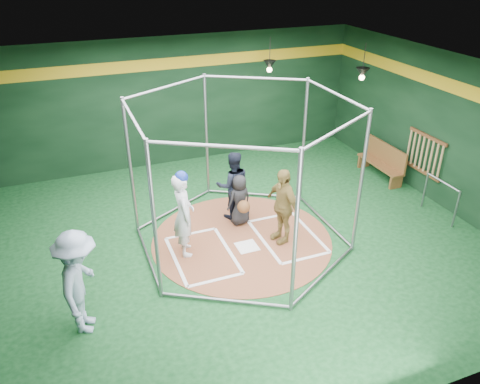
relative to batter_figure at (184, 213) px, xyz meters
name	(u,v)px	position (x,y,z in m)	size (l,w,h in m)	color
room_shell	(242,164)	(1.22, 0.01, 0.84)	(10.10, 9.10, 3.53)	#0C3716
clay_disc	(242,239)	(1.22, 0.00, -0.91)	(3.80, 3.80, 0.01)	brown
home_plate	(247,247)	(1.22, -0.30, -0.89)	(0.43, 0.43, 0.01)	white
batter_box_left	(202,255)	(0.27, -0.25, -0.90)	(1.17, 1.77, 0.01)	white
batter_box_right	(287,236)	(2.17, -0.25, -0.90)	(1.17, 1.77, 0.01)	white
batting_cage	(242,176)	(1.22, 0.00, 0.59)	(4.05, 4.67, 3.00)	gray
bat_rack	(424,154)	(6.15, 0.40, 0.14)	(0.07, 1.25, 0.98)	brown
pendant_lamp_near	(270,65)	(3.42, 3.60, 1.83)	(0.34, 0.34, 0.90)	black
pendant_lamp_far	(362,73)	(5.22, 2.00, 1.83)	(0.34, 0.34, 0.90)	black
batter_figure	(184,213)	(0.00, 0.00, 0.00)	(0.49, 0.68, 1.81)	silver
visitor_leopard	(282,206)	(2.00, -0.30, -0.08)	(0.96, 0.40, 1.64)	tan
catcher_figure	(240,200)	(1.43, 0.63, -0.32)	(0.64, 0.64, 1.17)	black
umpire	(233,185)	(1.39, 0.97, -0.11)	(0.77, 0.60, 1.59)	black
bystander_blue	(80,283)	(-2.06, -1.46, -0.01)	(1.17, 0.67, 1.81)	#8CA1BA
dugout_bench	(383,160)	(5.84, 1.49, -0.44)	(0.37, 1.59, 0.93)	brown
steel_railing	(441,193)	(5.77, -0.72, -0.32)	(0.05, 1.04, 0.90)	gray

